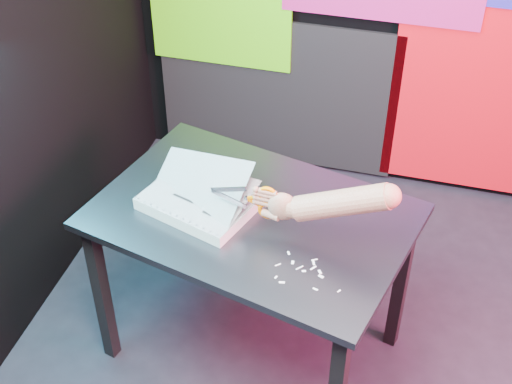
% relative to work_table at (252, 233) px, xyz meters
% --- Properties ---
extents(room, '(3.01, 3.01, 2.71)m').
position_rel_work_table_xyz_m(room, '(0.51, -0.13, 0.70)').
color(room, black).
rests_on(room, ground).
extents(backdrop, '(2.88, 0.05, 2.08)m').
position_rel_work_table_xyz_m(backdrop, '(0.57, 1.33, 0.30)').
color(backdrop, red).
rests_on(backdrop, ground).
extents(work_table, '(1.28, 1.00, 0.75)m').
position_rel_work_table_xyz_m(work_table, '(0.00, 0.00, 0.00)').
color(work_table, black).
rests_on(work_table, ground).
extents(printout_stack, '(0.46, 0.39, 0.21)m').
position_rel_work_table_xyz_m(printout_stack, '(-0.20, -0.01, 0.12)').
color(printout_stack, silver).
rests_on(printout_stack, work_table).
extents(scissors, '(0.25, 0.03, 0.14)m').
position_rel_work_table_xyz_m(scissors, '(0.06, -0.09, 0.24)').
color(scissors, '#AEAEB8').
rests_on(scissors, printout_stack).
extents(hand_forearm, '(0.48, 0.11, 0.24)m').
position_rel_work_table_xyz_m(hand_forearm, '(0.30, -0.11, 0.30)').
color(hand_forearm, tan).
rests_on(hand_forearm, work_table).
extents(paper_clippings, '(0.23, 0.16, 0.00)m').
position_rel_work_table_xyz_m(paper_clippings, '(0.25, -0.24, 0.10)').
color(paper_clippings, white).
rests_on(paper_clippings, work_table).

